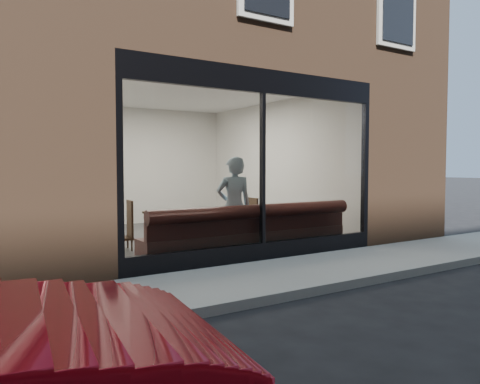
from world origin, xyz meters
TOP-DOWN VIEW (x-y plane):
  - ground at (0.00, 0.00)m, footprint 120.00×120.00m
  - sidewalk_near at (0.00, 1.00)m, footprint 40.00×2.00m
  - kerb_near at (0.00, -0.05)m, footprint 40.00×0.10m
  - host_building_pier_right at (3.75, 8.00)m, footprint 2.50×12.00m
  - host_building_backfill at (0.00, 11.00)m, footprint 5.00×6.00m
  - cafe_floor at (0.00, 5.00)m, footprint 6.00×6.00m
  - cafe_ceiling at (0.00, 5.00)m, footprint 6.00×6.00m
  - cafe_wall_back at (0.00, 7.99)m, footprint 5.00×0.00m
  - cafe_wall_left at (-2.49, 5.00)m, footprint 0.00×6.00m
  - cafe_wall_right at (2.49, 5.00)m, footprint 0.00×6.00m
  - storefront_kick at (0.00, 2.05)m, footprint 5.00×0.10m
  - storefront_header at (0.00, 2.05)m, footprint 5.00×0.10m
  - storefront_mullion at (0.00, 2.05)m, footprint 0.06×0.10m
  - storefront_glass at (0.00, 2.02)m, footprint 4.80×0.00m
  - banquette at (0.00, 2.45)m, footprint 4.00×0.55m
  - person at (-0.18, 2.67)m, footprint 0.73×0.57m
  - cafe_table_left at (-1.11, 3.58)m, footprint 0.64×0.64m
  - cafe_table_right at (1.46, 3.41)m, footprint 0.81×0.81m
  - cafe_chair_left at (-1.76, 4.18)m, footprint 0.49×0.49m
  - cafe_chair_right at (0.61, 3.57)m, footprint 0.49×0.49m
  - wall_poster at (-2.45, 5.10)m, footprint 0.02×0.66m

SIDE VIEW (x-z plane):
  - ground at x=0.00m, z-range 0.00..0.00m
  - sidewalk_near at x=0.00m, z-range 0.00..0.01m
  - cafe_floor at x=0.00m, z-range 0.02..0.02m
  - kerb_near at x=0.00m, z-range 0.00..0.12m
  - storefront_kick at x=0.00m, z-range 0.00..0.30m
  - banquette at x=0.00m, z-range 0.00..0.45m
  - cafe_chair_left at x=-1.76m, z-range 0.22..0.26m
  - cafe_chair_right at x=0.61m, z-range 0.22..0.26m
  - cafe_table_left at x=-1.11m, z-range 0.72..0.76m
  - cafe_table_right at x=1.46m, z-range 0.72..0.76m
  - person at x=-0.18m, z-range 0.00..1.76m
  - wall_poster at x=-2.45m, z-range 1.02..1.90m
  - storefront_mullion at x=0.00m, z-range 0.30..2.80m
  - storefront_glass at x=0.00m, z-range -0.85..3.95m
  - cafe_wall_back at x=0.00m, z-range -0.90..4.10m
  - cafe_wall_left at x=-2.49m, z-range -1.40..4.60m
  - cafe_wall_right at x=2.49m, z-range -1.40..4.60m
  - host_building_pier_right at x=3.75m, z-range 0.00..3.20m
  - host_building_backfill at x=0.00m, z-range 0.00..3.20m
  - storefront_header at x=0.00m, z-range 2.80..3.20m
  - cafe_ceiling at x=0.00m, z-range 3.19..3.19m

